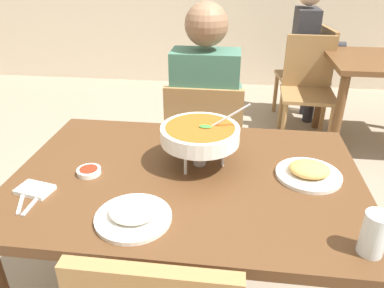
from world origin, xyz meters
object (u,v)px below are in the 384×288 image
(appetizer_plate, at_px, (309,172))
(dining_table_main, at_px, (187,198))
(sauce_dish, at_px, (89,171))
(diner_main, at_px, (206,107))
(chair_bg_right, at_px, (308,83))
(chair_diner_main, at_px, (204,146))
(rice_plate, at_px, (133,214))
(curry_bowl, at_px, (200,135))
(chair_bg_middle, at_px, (312,70))
(patron_bg_middle, at_px, (308,44))
(drink_glass, at_px, (374,236))

(appetizer_plate, bearing_deg, dining_table_main, -175.08)
(appetizer_plate, distance_m, sauce_dish, 0.82)
(appetizer_plate, bearing_deg, diner_main, 121.83)
(chair_bg_right, bearing_deg, dining_table_main, -111.20)
(chair_diner_main, bearing_deg, chair_bg_right, 58.63)
(chair_diner_main, bearing_deg, dining_table_main, -90.00)
(diner_main, xyz_separation_m, rice_plate, (-0.13, -1.05, 0.05))
(sauce_dish, bearing_deg, chair_diner_main, 64.68)
(diner_main, relative_size, appetizer_plate, 5.46)
(curry_bowl, xyz_separation_m, chair_bg_right, (0.74, 1.93, -0.39))
(dining_table_main, height_order, curry_bowl, curry_bowl)
(dining_table_main, relative_size, chair_bg_right, 1.44)
(rice_plate, height_order, chair_bg_middle, chair_bg_middle)
(curry_bowl, bearing_deg, patron_bg_middle, 72.03)
(chair_bg_right, distance_m, patron_bg_middle, 0.53)
(chair_bg_middle, bearing_deg, patron_bg_middle, 153.09)
(diner_main, distance_m, sauce_dish, 0.89)
(chair_bg_right, bearing_deg, diner_main, -122.04)
(curry_bowl, relative_size, appetizer_plate, 1.39)
(sauce_dish, bearing_deg, dining_table_main, 6.81)
(dining_table_main, xyz_separation_m, patron_bg_middle, (0.82, 2.48, 0.08))
(chair_bg_right, bearing_deg, chair_diner_main, -121.37)
(curry_bowl, bearing_deg, sauce_dish, -163.10)
(diner_main, bearing_deg, rice_plate, -97.03)
(appetizer_plate, bearing_deg, curry_bowl, 174.32)
(curry_bowl, height_order, appetizer_plate, curry_bowl)
(chair_diner_main, relative_size, appetizer_plate, 3.75)
(dining_table_main, height_order, drink_glass, drink_glass)
(chair_diner_main, relative_size, curry_bowl, 2.71)
(chair_bg_middle, height_order, patron_bg_middle, patron_bg_middle)
(appetizer_plate, xyz_separation_m, chair_bg_middle, (0.44, 2.40, -0.29))
(rice_plate, distance_m, sauce_dish, 0.34)
(chair_diner_main, xyz_separation_m, drink_glass, (0.56, -1.07, 0.32))
(curry_bowl, xyz_separation_m, appetizer_plate, (0.41, -0.04, -0.11))
(chair_diner_main, relative_size, chair_bg_middle, 1.00)
(dining_table_main, xyz_separation_m, appetizer_plate, (0.45, 0.04, 0.13))
(diner_main, bearing_deg, drink_glass, -63.17)
(diner_main, distance_m, chair_bg_middle, 1.91)
(drink_glass, bearing_deg, dining_table_main, 148.68)
(rice_plate, bearing_deg, dining_table_main, 65.57)
(sauce_dish, height_order, patron_bg_middle, patron_bg_middle)
(appetizer_plate, bearing_deg, drink_glass, -74.05)
(appetizer_plate, distance_m, drink_glass, 0.40)
(patron_bg_middle, bearing_deg, curry_bowl, -107.97)
(sauce_dish, bearing_deg, appetizer_plate, 5.77)
(dining_table_main, xyz_separation_m, curry_bowl, (0.04, 0.08, 0.24))
(diner_main, bearing_deg, appetizer_plate, -58.17)
(chair_bg_middle, bearing_deg, curry_bowl, -109.68)
(patron_bg_middle, bearing_deg, chair_bg_middle, -26.91)
(sauce_dish, distance_m, patron_bg_middle, 2.79)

